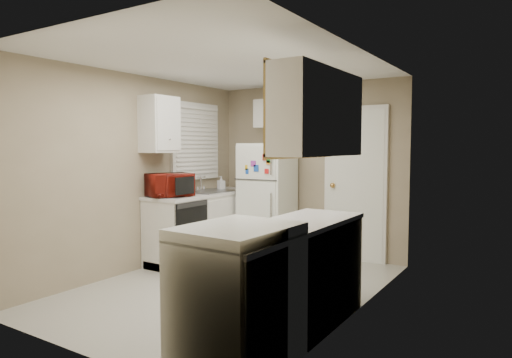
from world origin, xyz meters
The scene contains 19 objects.
floor centered at (0.00, 0.00, 0.00)m, with size 3.80×3.80×0.00m, color beige.
ceiling centered at (0.00, 0.00, 2.40)m, with size 3.80×3.80×0.00m, color white.
wall_left centered at (-1.40, 0.00, 1.20)m, with size 3.80×3.80×0.00m, color gray.
wall_right centered at (1.40, 0.00, 1.20)m, with size 3.80×3.80×0.00m, color gray.
wall_back centered at (0.00, 1.90, 1.20)m, with size 2.80×2.80×0.00m, color gray.
wall_front centered at (0.00, -1.90, 1.20)m, with size 2.80×2.80×0.00m, color gray.
left_counter centered at (-1.10, 0.90, 0.45)m, with size 0.60×1.80×0.90m, color silver.
dishwasher centered at (-0.81, 0.30, 0.49)m, with size 0.03×0.58×0.72m, color black.
sink centered at (-1.10, 1.05, 0.86)m, with size 0.54×0.74×0.16m, color gray.
microwave centered at (-1.13, 0.26, 1.05)m, with size 0.29×0.53×0.35m, color maroon.
soap_bottle centered at (-1.15, 1.36, 1.00)m, with size 0.09×0.09×0.20m, color silver.
window_blinds centered at (-1.36, 1.05, 1.60)m, with size 0.10×0.98×1.08m, color silver.
upper_cabinet_left centered at (-1.25, 0.22, 1.80)m, with size 0.30×0.45×0.70m, color silver.
refrigerator centered at (-0.44, 1.50, 0.79)m, with size 0.65×0.63×1.57m, color white.
cabinet_over_fridge centered at (-0.40, 1.75, 2.00)m, with size 0.70×0.30×0.40m, color silver.
interior_door centered at (0.70, 1.86, 1.02)m, with size 0.86×0.06×2.08m, color white.
right_counter centered at (1.10, -0.80, 0.45)m, with size 0.60×2.00×0.90m, color silver.
stove centered at (1.06, -1.41, 0.50)m, with size 0.66×0.82×0.99m, color white.
upper_cabinet_right centered at (1.25, -0.50, 1.80)m, with size 0.30×1.20×0.70m, color silver.
Camera 1 is at (2.83, -3.95, 1.53)m, focal length 32.00 mm.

